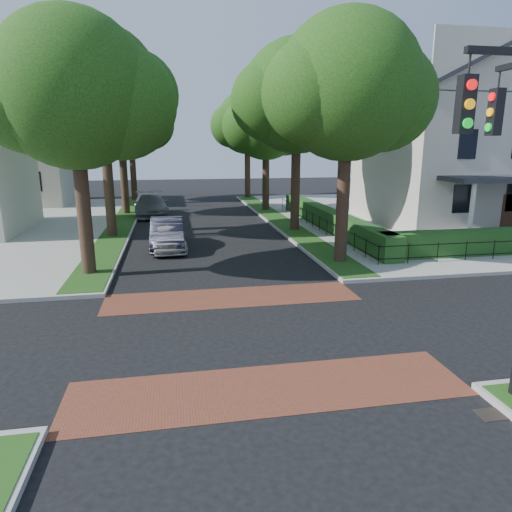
{
  "coord_description": "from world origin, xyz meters",
  "views": [
    {
      "loc": [
        -1.97,
        -12.25,
        5.38
      ],
      "look_at": [
        0.8,
        2.8,
        1.6
      ],
      "focal_mm": 32.0,
      "sensor_mm": 36.0,
      "label": 1
    }
  ],
  "objects": [
    {
      "name": "tree_left_near",
      "position": [
        -5.4,
        7.23,
        7.27
      ],
      "size": [
        7.5,
        6.45,
        10.2
      ],
      "color": "black",
      "rests_on": "sidewalk_nw"
    },
    {
      "name": "grass_strip_ne",
      "position": [
        5.4,
        19.1,
        0.16
      ],
      "size": [
        1.6,
        29.8,
        0.02
      ],
      "primitive_type": "cube",
      "color": "#1A4212",
      "rests_on": "sidewalk_ne"
    },
    {
      "name": "fence_main_road",
      "position": [
        6.9,
        15.0,
        0.6
      ],
      "size": [
        0.06,
        18.0,
        0.9
      ],
      "primitive_type": null,
      "color": "black",
      "rests_on": "sidewalk_ne"
    },
    {
      "name": "crosswalk_far",
      "position": [
        0.0,
        3.2,
        0.01
      ],
      "size": [
        9.0,
        2.2,
        0.01
      ],
      "primitive_type": "cube",
      "color": "brown",
      "rests_on": "ground"
    },
    {
      "name": "house_victorian",
      "position": [
        17.51,
        15.92,
        6.02
      ],
      "size": [
        13.0,
        13.05,
        12.48
      ],
      "color": "beige",
      "rests_on": "sidewalk_ne"
    },
    {
      "name": "tree_right_far",
      "position": [
        5.6,
        24.22,
        6.91
      ],
      "size": [
        7.25,
        6.23,
        9.74
      ],
      "color": "black",
      "rests_on": "sidewalk_ne"
    },
    {
      "name": "parked_car_middle",
      "position": [
        -2.3,
        11.7,
        0.79
      ],
      "size": [
        1.69,
        4.81,
        1.58
      ],
      "primitive_type": "imported",
      "rotation": [
        0.0,
        0.0,
        0.0
      ],
      "color": "black",
      "rests_on": "ground"
    },
    {
      "name": "house_left_far",
      "position": [
        -15.49,
        31.99,
        5.04
      ],
      "size": [
        10.0,
        9.0,
        10.14
      ],
      "color": "beige",
      "rests_on": "sidewalk_nw"
    },
    {
      "name": "crosswalk_near",
      "position": [
        0.0,
        -3.2,
        0.01
      ],
      "size": [
        9.0,
        2.2,
        0.01
      ],
      "primitive_type": "cube",
      "color": "brown",
      "rests_on": "ground"
    },
    {
      "name": "parked_car_rear",
      "position": [
        -3.6,
        23.23,
        0.85
      ],
      "size": [
        2.92,
        6.07,
        1.7
      ],
      "primitive_type": "imported",
      "rotation": [
        0.0,
        0.0,
        0.09
      ],
      "color": "slate",
      "rests_on": "ground"
    },
    {
      "name": "ground",
      "position": [
        0.0,
        0.0,
        0.0
      ],
      "size": [
        120.0,
        120.0,
        0.0
      ],
      "primitive_type": "plane",
      "color": "black",
      "rests_on": "ground"
    },
    {
      "name": "tree_right_near",
      "position": [
        5.6,
        7.24,
        7.63
      ],
      "size": [
        7.75,
        6.67,
        10.66
      ],
      "color": "black",
      "rests_on": "sidewalk_ne"
    },
    {
      "name": "sidewalk_ne",
      "position": [
        19.5,
        19.0,
        0.07
      ],
      "size": [
        30.0,
        30.0,
        0.15
      ],
      "primitive_type": "cube",
      "color": "gray",
      "rests_on": "ground"
    },
    {
      "name": "hedge_main_road",
      "position": [
        7.7,
        15.0,
        0.75
      ],
      "size": [
        1.0,
        18.0,
        1.2
      ],
      "primitive_type": "cube",
      "color": "#204919",
      "rests_on": "sidewalk_ne"
    },
    {
      "name": "parked_car_front",
      "position": [
        -2.3,
        11.28,
        0.73
      ],
      "size": [
        2.03,
        4.39,
        1.46
      ],
      "primitive_type": "imported",
      "rotation": [
        0.0,
        0.0,
        0.07
      ],
      "color": "beige",
      "rests_on": "ground"
    },
    {
      "name": "tree_right_back",
      "position": [
        5.6,
        33.23,
        7.27
      ],
      "size": [
        7.5,
        6.45,
        10.2
      ],
      "color": "black",
      "rests_on": "sidewalk_ne"
    },
    {
      "name": "tree_right_mid",
      "position": [
        5.61,
        15.25,
        7.99
      ],
      "size": [
        8.25,
        7.09,
        11.22
      ],
      "color": "black",
      "rests_on": "sidewalk_ne"
    },
    {
      "name": "tree_left_mid",
      "position": [
        -5.39,
        15.24,
        8.34
      ],
      "size": [
        8.0,
        6.88,
        11.48
      ],
      "color": "black",
      "rests_on": "sidewalk_nw"
    },
    {
      "name": "grass_strip_nw",
      "position": [
        -5.4,
        19.1,
        0.16
      ],
      "size": [
        1.6,
        29.8,
        0.02
      ],
      "primitive_type": "cube",
      "color": "#1A4212",
      "rests_on": "sidewalk_nw"
    },
    {
      "name": "tree_left_back",
      "position": [
        -5.4,
        33.24,
        7.41
      ],
      "size": [
        7.75,
        6.66,
        10.44
      ],
      "color": "black",
      "rests_on": "sidewalk_nw"
    },
    {
      "name": "tree_left_far",
      "position": [
        -5.4,
        24.22,
        7.12
      ],
      "size": [
        7.0,
        6.02,
        9.86
      ],
      "color": "black",
      "rests_on": "sidewalk_nw"
    },
    {
      "name": "storm_drain",
      "position": [
        4.3,
        -5.0,
        0.01
      ],
      "size": [
        0.65,
        0.45,
        0.01
      ],
      "primitive_type": "cube",
      "color": "black",
      "rests_on": "ground"
    }
  ]
}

